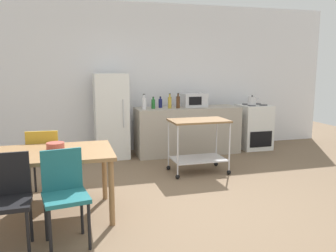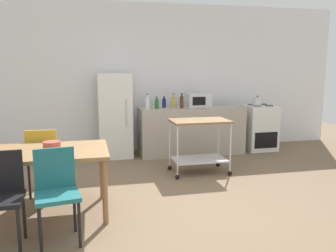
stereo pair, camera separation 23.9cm
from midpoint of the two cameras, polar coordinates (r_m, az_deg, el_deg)
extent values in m
plane|color=brown|center=(4.21, 1.36, -13.57)|extent=(12.00, 12.00, 0.00)
cube|color=white|center=(6.99, -6.41, 7.86)|extent=(8.40, 0.12, 2.90)
cube|color=#A89E8E|center=(6.73, 2.18, -0.72)|extent=(2.00, 0.64, 0.90)
cube|color=olive|center=(4.05, -21.55, -4.31)|extent=(1.50, 0.90, 0.04)
cylinder|color=olive|center=(3.76, -11.09, -10.79)|extent=(0.06, 0.06, 0.71)
cylinder|color=olive|center=(4.50, -11.94, -7.40)|extent=(0.06, 0.06, 0.71)
cube|color=gold|center=(4.79, -20.88, -5.38)|extent=(0.43, 0.43, 0.04)
cube|color=gold|center=(4.56, -21.40, -3.28)|extent=(0.38, 0.06, 0.40)
cylinder|color=black|center=(4.99, -18.45, -7.57)|extent=(0.03, 0.03, 0.45)
cylinder|color=black|center=(5.04, -22.32, -7.61)|extent=(0.03, 0.03, 0.45)
cylinder|color=black|center=(4.67, -18.95, -8.78)|extent=(0.03, 0.03, 0.45)
cylinder|color=black|center=(4.73, -23.09, -8.81)|extent=(0.03, 0.03, 0.45)
cube|color=#1E666B|center=(3.43, -18.41, -11.13)|extent=(0.46, 0.46, 0.04)
cube|color=#1E666B|center=(3.53, -18.95, -6.80)|extent=(0.38, 0.09, 0.40)
cylinder|color=black|center=(3.36, -20.83, -16.29)|extent=(0.03, 0.03, 0.45)
cylinder|color=black|center=(3.39, -14.87, -15.71)|extent=(0.03, 0.03, 0.45)
cylinder|color=black|center=(3.67, -21.24, -14.05)|extent=(0.03, 0.03, 0.45)
cylinder|color=black|center=(3.70, -15.84, -13.55)|extent=(0.03, 0.03, 0.45)
cube|color=black|center=(3.49, -26.78, -11.35)|extent=(0.41, 0.41, 0.04)
cube|color=black|center=(3.59, -26.60, -7.05)|extent=(0.38, 0.04, 0.40)
cylinder|color=black|center=(3.40, -23.97, -16.16)|extent=(0.03, 0.03, 0.45)
cylinder|color=black|center=(3.71, -23.40, -13.92)|extent=(0.03, 0.03, 0.45)
cube|color=white|center=(7.32, 13.00, -0.12)|extent=(0.60, 0.60, 0.90)
cube|color=black|center=(7.09, 14.12, -2.14)|extent=(0.48, 0.01, 0.32)
cylinder|color=#47474C|center=(7.09, 12.68, 3.34)|extent=(0.16, 0.16, 0.02)
cylinder|color=#47474C|center=(7.22, 14.50, 3.37)|extent=(0.16, 0.16, 0.02)
cylinder|color=#47474C|center=(7.30, 11.79, 3.54)|extent=(0.16, 0.16, 0.02)
cylinder|color=#47474C|center=(7.42, 13.57, 3.57)|extent=(0.16, 0.16, 0.02)
cube|color=white|center=(6.48, -10.37, 1.64)|extent=(0.60, 0.60, 1.55)
cylinder|color=silver|center=(6.18, -8.45, 2.04)|extent=(0.02, 0.02, 0.50)
cube|color=brown|center=(5.42, 3.82, 0.88)|extent=(0.90, 0.56, 0.03)
cube|color=silver|center=(5.55, 3.75, -5.41)|extent=(0.83, 0.52, 0.02)
cylinder|color=silver|center=(5.14, 0.28, -3.97)|extent=(0.02, 0.02, 0.76)
sphere|color=black|center=(5.25, 0.28, -8.37)|extent=(0.07, 0.07, 0.07)
cylinder|color=silver|center=(5.42, 8.86, -3.35)|extent=(0.02, 0.02, 0.76)
sphere|color=black|center=(5.53, 8.74, -7.55)|extent=(0.07, 0.07, 0.07)
cylinder|color=silver|center=(5.61, -1.13, -2.81)|extent=(0.02, 0.02, 0.76)
sphere|color=black|center=(5.71, -1.12, -6.88)|extent=(0.07, 0.07, 0.07)
cylinder|color=silver|center=(5.87, 6.83, -2.31)|extent=(0.02, 0.02, 0.76)
sphere|color=black|center=(5.97, 6.75, -6.21)|extent=(0.07, 0.07, 0.07)
cylinder|color=silver|center=(6.35, -5.04, 3.73)|extent=(0.08, 0.08, 0.22)
cylinder|color=silver|center=(6.33, -5.05, 4.94)|extent=(0.04, 0.04, 0.05)
cylinder|color=black|center=(6.33, -5.06, 5.22)|extent=(0.04, 0.04, 0.01)
cylinder|color=#1E6628|center=(6.44, -3.50, 3.62)|extent=(0.07, 0.07, 0.17)
cylinder|color=#1E6628|center=(6.43, -3.51, 4.55)|extent=(0.03, 0.03, 0.04)
cylinder|color=black|center=(6.43, -3.51, 4.77)|extent=(0.04, 0.04, 0.01)
cylinder|color=navy|center=(6.60, -2.30, 3.75)|extent=(0.07, 0.07, 0.17)
cylinder|color=navy|center=(6.59, -2.31, 4.62)|extent=(0.03, 0.03, 0.04)
cylinder|color=black|center=(6.59, -2.31, 4.82)|extent=(0.04, 0.04, 0.01)
cylinder|color=gold|center=(6.50, -0.76, 3.85)|extent=(0.07, 0.07, 0.21)
cylinder|color=gold|center=(6.49, -0.77, 5.02)|extent=(0.03, 0.03, 0.06)
cylinder|color=black|center=(6.48, -0.77, 5.33)|extent=(0.03, 0.03, 0.01)
cylinder|color=#4C2D19|center=(6.51, 0.62, 3.92)|extent=(0.07, 0.07, 0.22)
cylinder|color=#4C2D19|center=(6.50, 0.62, 5.11)|extent=(0.03, 0.03, 0.05)
cylinder|color=black|center=(6.50, 0.62, 5.38)|extent=(0.04, 0.04, 0.01)
cube|color=silver|center=(6.77, 3.31, 4.29)|extent=(0.46, 0.34, 0.26)
cube|color=black|center=(6.59, 3.48, 4.14)|extent=(0.25, 0.01, 0.16)
cylinder|color=#B24C3F|center=(4.10, -19.64, -3.16)|extent=(0.20, 0.20, 0.08)
cylinder|color=silver|center=(7.10, 12.71, 4.08)|extent=(0.17, 0.17, 0.16)
sphere|color=black|center=(7.09, 12.73, 4.84)|extent=(0.03, 0.03, 0.03)
cylinder|color=silver|center=(7.16, 13.52, 4.28)|extent=(0.08, 0.02, 0.07)
camera|label=1|loc=(0.12, -91.33, -0.23)|focal=37.06mm
camera|label=2|loc=(0.12, 88.67, 0.23)|focal=37.06mm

